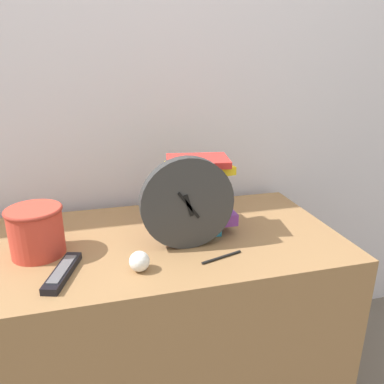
% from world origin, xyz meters
% --- Properties ---
extents(wall_back, '(6.00, 0.04, 2.40)m').
position_xyz_m(wall_back, '(0.00, 0.70, 1.20)').
color(wall_back, silver).
rests_on(wall_back, ground_plane).
extents(desk, '(1.27, 0.63, 0.72)m').
position_xyz_m(desk, '(0.00, 0.32, 0.36)').
color(desk, olive).
rests_on(desk, ground_plane).
extents(desk_clock, '(0.29, 0.04, 0.29)m').
position_xyz_m(desk_clock, '(0.11, 0.24, 0.87)').
color(desk_clock, '#333333').
rests_on(desk_clock, desk).
extents(book_stack, '(0.26, 0.22, 0.26)m').
position_xyz_m(book_stack, '(0.17, 0.35, 0.86)').
color(book_stack, '#2D9ED1').
rests_on(book_stack, desk).
extents(basket, '(0.17, 0.17, 0.15)m').
position_xyz_m(basket, '(-0.34, 0.30, 0.80)').
color(basket, '#C63D2D').
rests_on(basket, desk).
extents(tv_remote, '(0.10, 0.20, 0.02)m').
position_xyz_m(tv_remote, '(-0.26, 0.16, 0.73)').
color(tv_remote, black).
rests_on(tv_remote, desk).
extents(crumpled_paper_ball, '(0.06, 0.06, 0.06)m').
position_xyz_m(crumpled_paper_ball, '(-0.05, 0.13, 0.75)').
color(crumpled_paper_ball, white).
rests_on(crumpled_paper_ball, desk).
extents(pen, '(0.14, 0.05, 0.01)m').
position_xyz_m(pen, '(0.19, 0.13, 0.73)').
color(pen, black).
rests_on(pen, desk).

